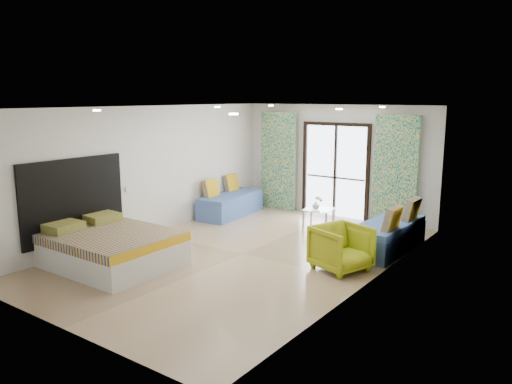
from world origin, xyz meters
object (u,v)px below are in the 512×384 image
Objects in this scene: daybed_right at (388,235)px; coffee_table at (319,211)px; daybed_left at (230,203)px; armchair at (341,246)px; bed at (111,248)px.

daybed_right is 2.88× the size of coffee_table.
daybed_left is 4.46m from armchair.
coffee_table is 0.83× the size of armchair.
daybed_right is at bearing -23.02° from coffee_table.
daybed_right is 2.39× the size of armchair.
armchair is (3.99, -1.99, 0.13)m from daybed_left.
armchair is at bearing 32.10° from bed.
daybed_left reaches higher than bed.
armchair is at bearing -53.72° from coffee_table.
bed is 4.15m from daybed_left.
daybed_right is (4.24, -0.49, 0.01)m from daybed_left.
bed is at bearing -133.08° from daybed_right.
coffee_table is 2.88m from armchair.
coffee_table is at bearing 69.56° from bed.
daybed_left reaches higher than armchair.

